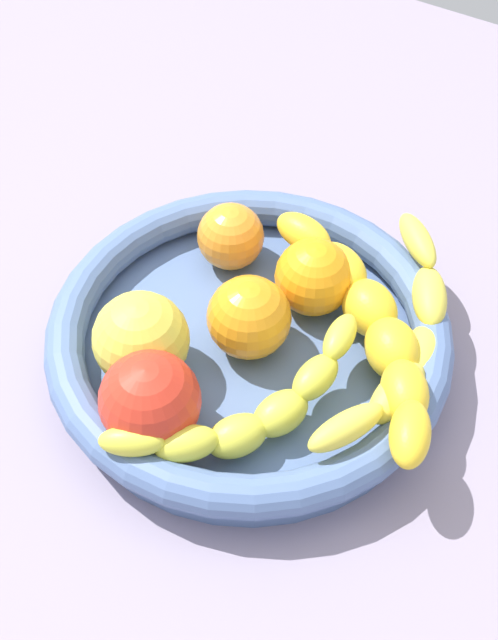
% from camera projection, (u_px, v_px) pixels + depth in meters
% --- Properties ---
extents(kitchen_counter, '(1.20, 1.20, 0.03)m').
position_uv_depth(kitchen_counter, '(249.00, 370.00, 0.69)').
color(kitchen_counter, gray).
rests_on(kitchen_counter, ground).
extents(fruit_bowl, '(0.32, 0.32, 0.05)m').
position_uv_depth(fruit_bowl, '(249.00, 339.00, 0.65)').
color(fruit_bowl, '#516B9E').
rests_on(fruit_bowl, kitchen_counter).
extents(banana_draped_left, '(0.21, 0.18, 0.05)m').
position_uv_depth(banana_draped_left, '(371.00, 326.00, 0.63)').
color(banana_draped_left, yellow).
rests_on(banana_draped_left, fruit_bowl).
extents(banana_draped_right, '(0.10, 0.26, 0.05)m').
position_uv_depth(banana_draped_right, '(408.00, 343.00, 0.62)').
color(banana_draped_right, yellow).
rests_on(banana_draped_right, fruit_bowl).
extents(banana_arching_top, '(0.12, 0.20, 0.04)m').
position_uv_depth(banana_arching_top, '(253.00, 411.00, 0.59)').
color(banana_arching_top, yellow).
rests_on(banana_arching_top, fruit_bowl).
extents(orange_front, '(0.06, 0.06, 0.06)m').
position_uv_depth(orange_front, '(231.00, 236.00, 0.70)').
color(orange_front, orange).
rests_on(orange_front, fruit_bowl).
extents(orange_mid_left, '(0.07, 0.07, 0.07)m').
position_uv_depth(orange_mid_left, '(255.00, 317.00, 0.63)').
color(orange_mid_left, orange).
rests_on(orange_mid_left, fruit_bowl).
extents(orange_mid_right, '(0.06, 0.06, 0.06)m').
position_uv_depth(orange_mid_right, '(314.00, 277.00, 0.66)').
color(orange_mid_right, orange).
rests_on(orange_mid_right, fruit_bowl).
extents(apple_yellow, '(0.07, 0.07, 0.07)m').
position_uv_depth(apple_yellow, '(141.00, 339.00, 0.62)').
color(apple_yellow, yellow).
rests_on(apple_yellow, fruit_bowl).
extents(tomato_red, '(0.07, 0.07, 0.07)m').
position_uv_depth(tomato_red, '(150.00, 401.00, 0.58)').
color(tomato_red, red).
rests_on(tomato_red, fruit_bowl).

